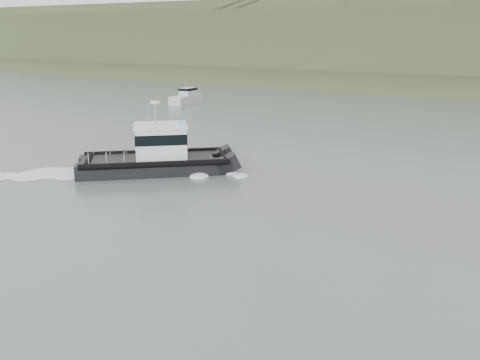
% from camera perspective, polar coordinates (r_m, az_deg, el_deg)
% --- Properties ---
extents(ground, '(400.00, 400.00, 0.00)m').
position_cam_1_polar(ground, '(24.73, -9.53, -9.23)').
color(ground, slate).
rests_on(ground, ground).
extents(patrol_boat, '(11.29, 10.57, 5.52)m').
position_cam_1_polar(patrol_boat, '(40.93, -8.87, 2.81)').
color(patrol_boat, black).
rests_on(patrol_boat, ground).
extents(motorboat, '(2.64, 6.51, 3.50)m').
position_cam_1_polar(motorboat, '(80.76, -5.71, 8.80)').
color(motorboat, silver).
rests_on(motorboat, ground).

